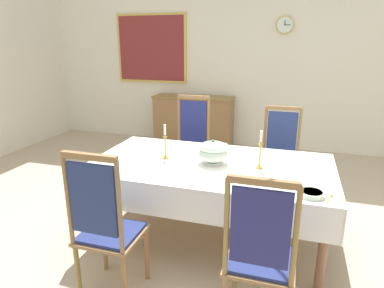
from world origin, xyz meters
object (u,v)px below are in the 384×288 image
(chair_south_b, at_px, (260,254))
(spoon_primary, at_px, (330,196))
(soup_tureen, at_px, (213,152))
(bowl_near_left, at_px, (312,193))
(candlestick_west, at_px, (165,145))
(spoon_secondary, at_px, (212,145))
(chair_south_a, at_px, (105,226))
(mounted_clock, at_px, (285,25))
(dining_table, at_px, (210,170))
(candlestick_east, at_px, (260,153))
(sideboard, at_px, (193,121))
(framed_painting, at_px, (152,49))
(chair_north_a, at_px, (191,145))
(chair_north_b, at_px, (280,155))
(bowl_near_right, at_px, (221,146))

(chair_south_b, xyz_separation_m, spoon_primary, (0.43, 0.57, 0.20))
(soup_tureen, relative_size, bowl_near_left, 1.52)
(candlestick_west, bearing_deg, spoon_secondary, 57.31)
(bowl_near_left, xyz_separation_m, spoon_primary, (0.13, 0.03, -0.02))
(chair_south_b, relative_size, bowl_near_left, 6.10)
(chair_south_a, relative_size, mounted_clock, 4.20)
(bowl_near_left, bearing_deg, candlestick_west, 160.89)
(chair_south_a, xyz_separation_m, chair_south_b, (1.09, 0.00, -0.01))
(dining_table, relative_size, spoon_primary, 12.56)
(dining_table, bearing_deg, soup_tureen, 0.00)
(chair_south_a, height_order, chair_south_b, chair_south_a)
(soup_tureen, xyz_separation_m, mounted_clock, (0.40, 3.14, 1.22))
(candlestick_east, bearing_deg, bowl_near_left, -46.86)
(spoon_primary, distance_m, sideboard, 3.93)
(dining_table, height_order, candlestick_east, candlestick_east)
(framed_painting, bearing_deg, chair_south_b, -58.68)
(soup_tureen, xyz_separation_m, spoon_primary, (0.98, -0.43, -0.10))
(chair_north_a, relative_size, chair_south_b, 1.07)
(dining_table, distance_m, spoon_secondary, 0.54)
(spoon_secondary, bearing_deg, chair_south_a, -105.81)
(chair_south_a, relative_size, spoon_primary, 6.69)
(chair_south_b, xyz_separation_m, candlestick_east, (-0.13, 1.01, 0.33))
(chair_south_b, distance_m, sideboard, 4.23)
(dining_table, relative_size, chair_north_b, 1.94)
(spoon_primary, height_order, spoon_secondary, same)
(chair_north_b, height_order, bowl_near_left, chair_north_b)
(bowl_near_right, bearing_deg, candlestick_east, -47.39)
(dining_table, xyz_separation_m, bowl_near_left, (0.88, -0.46, 0.10))
(dining_table, xyz_separation_m, spoon_secondary, (-0.11, 0.52, 0.08))
(chair_north_b, bearing_deg, soup_tureen, 61.00)
(chair_north_a, distance_m, chair_south_b, 2.29)
(chair_south_b, relative_size, candlestick_east, 3.31)
(candlestick_west, height_order, sideboard, candlestick_west)
(dining_table, height_order, sideboard, sideboard)
(bowl_near_left, relative_size, spoon_secondary, 1.04)
(candlestick_east, bearing_deg, framed_painting, 127.26)
(candlestick_east, distance_m, framed_painting, 4.04)
(candlestick_west, relative_size, mounted_clock, 1.20)
(sideboard, bearing_deg, spoon_secondary, 111.68)
(sideboard, bearing_deg, chair_north_a, 106.12)
(framed_painting, bearing_deg, chair_north_a, -56.07)
(bowl_near_left, distance_m, mounted_clock, 3.86)
(chair_south_b, bearing_deg, bowl_near_right, 111.39)
(bowl_near_right, xyz_separation_m, spoon_secondary, (-0.10, 0.03, -0.02))
(chair_south_a, height_order, chair_north_a, chair_north_a)
(dining_table, relative_size, chair_south_b, 1.93)
(bowl_near_right, height_order, framed_painting, framed_painting)
(spoon_primary, relative_size, framed_painting, 0.13)
(candlestick_east, height_order, mounted_clock, mounted_clock)
(dining_table, xyz_separation_m, soup_tureen, (0.02, 0.00, 0.18))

